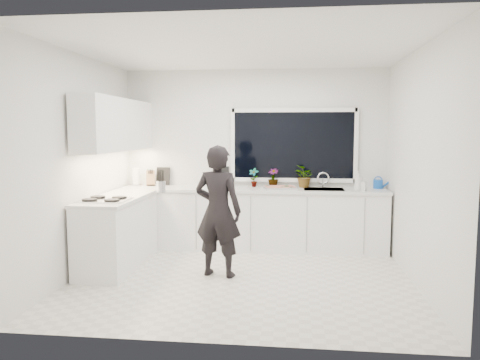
# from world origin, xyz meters

# --- Properties ---
(floor) EXTENTS (4.00, 3.50, 0.02)m
(floor) POSITION_xyz_m (0.00, 0.00, -0.01)
(floor) COLOR beige
(floor) RESTS_ON ground
(wall_back) EXTENTS (4.00, 0.02, 2.70)m
(wall_back) POSITION_xyz_m (0.00, 1.76, 1.35)
(wall_back) COLOR white
(wall_back) RESTS_ON ground
(wall_left) EXTENTS (0.02, 3.50, 2.70)m
(wall_left) POSITION_xyz_m (-2.01, 0.00, 1.35)
(wall_left) COLOR white
(wall_left) RESTS_ON ground
(wall_right) EXTENTS (0.02, 3.50, 2.70)m
(wall_right) POSITION_xyz_m (2.01, 0.00, 1.35)
(wall_right) COLOR white
(wall_right) RESTS_ON ground
(ceiling) EXTENTS (4.00, 3.50, 0.02)m
(ceiling) POSITION_xyz_m (0.00, 0.00, 2.71)
(ceiling) COLOR white
(ceiling) RESTS_ON wall_back
(window) EXTENTS (1.80, 0.02, 1.00)m
(window) POSITION_xyz_m (0.60, 1.73, 1.55)
(window) COLOR black
(window) RESTS_ON wall_back
(base_cabinets_back) EXTENTS (3.92, 0.58, 0.88)m
(base_cabinets_back) POSITION_xyz_m (0.00, 1.45, 0.44)
(base_cabinets_back) COLOR white
(base_cabinets_back) RESTS_ON floor
(base_cabinets_left) EXTENTS (0.58, 1.60, 0.88)m
(base_cabinets_left) POSITION_xyz_m (-1.67, 0.35, 0.44)
(base_cabinets_left) COLOR white
(base_cabinets_left) RESTS_ON floor
(countertop_back) EXTENTS (3.94, 0.62, 0.04)m
(countertop_back) POSITION_xyz_m (0.00, 1.44, 0.90)
(countertop_back) COLOR silver
(countertop_back) RESTS_ON base_cabinets_back
(countertop_left) EXTENTS (0.62, 1.60, 0.04)m
(countertop_left) POSITION_xyz_m (-1.67, 0.35, 0.90)
(countertop_left) COLOR silver
(countertop_left) RESTS_ON base_cabinets_left
(upper_cabinets) EXTENTS (0.34, 2.10, 0.70)m
(upper_cabinets) POSITION_xyz_m (-1.79, 0.70, 1.85)
(upper_cabinets) COLOR white
(upper_cabinets) RESTS_ON wall_left
(sink) EXTENTS (0.58, 0.42, 0.14)m
(sink) POSITION_xyz_m (1.05, 1.45, 0.87)
(sink) COLOR silver
(sink) RESTS_ON countertop_back
(faucet) EXTENTS (0.03, 0.03, 0.22)m
(faucet) POSITION_xyz_m (1.05, 1.65, 1.03)
(faucet) COLOR silver
(faucet) RESTS_ON countertop_back
(stovetop) EXTENTS (0.56, 0.48, 0.03)m
(stovetop) POSITION_xyz_m (-1.69, -0.00, 0.94)
(stovetop) COLOR black
(stovetop) RESTS_ON countertop_left
(person) EXTENTS (0.65, 0.50, 1.60)m
(person) POSITION_xyz_m (-0.30, 0.09, 0.80)
(person) COLOR black
(person) RESTS_ON floor
(pizza_tray) EXTENTS (0.52, 0.44, 0.03)m
(pizza_tray) POSITION_xyz_m (0.41, 1.42, 0.94)
(pizza_tray) COLOR #BCBDC1
(pizza_tray) RESTS_ON countertop_back
(pizza) EXTENTS (0.48, 0.39, 0.01)m
(pizza) POSITION_xyz_m (0.41, 1.42, 0.95)
(pizza) COLOR #B84118
(pizza) RESTS_ON pizza_tray
(watering_can) EXTENTS (0.18, 0.18, 0.13)m
(watering_can) POSITION_xyz_m (1.85, 1.61, 0.98)
(watering_can) COLOR #1351B4
(watering_can) RESTS_ON countertop_back
(paper_towel_roll) EXTENTS (0.13, 0.13, 0.26)m
(paper_towel_roll) POSITION_xyz_m (-1.83, 1.55, 1.05)
(paper_towel_roll) COLOR white
(paper_towel_roll) RESTS_ON countertop_back
(knife_block) EXTENTS (0.15, 0.13, 0.22)m
(knife_block) POSITION_xyz_m (-1.61, 1.59, 1.03)
(knife_block) COLOR #A4844C
(knife_block) RESTS_ON countertop_back
(utensil_crock) EXTENTS (0.16, 0.16, 0.16)m
(utensil_crock) POSITION_xyz_m (-1.21, 0.80, 1.00)
(utensil_crock) COLOR #AAAAAE
(utensil_crock) RESTS_ON countertop_left
(picture_frame_large) EXTENTS (0.22, 0.05, 0.28)m
(picture_frame_large) POSITION_xyz_m (-1.43, 1.69, 1.06)
(picture_frame_large) COLOR black
(picture_frame_large) RESTS_ON countertop_back
(picture_frame_small) EXTENTS (0.25, 0.06, 0.30)m
(picture_frame_small) POSITION_xyz_m (-0.51, 1.69, 1.07)
(picture_frame_small) COLOR black
(picture_frame_small) RESTS_ON countertop_back
(herb_plants) EXTENTS (1.05, 0.39, 0.34)m
(herb_plants) POSITION_xyz_m (0.60, 1.61, 1.08)
(herb_plants) COLOR #26662D
(herb_plants) RESTS_ON countertop_back
(soap_bottles) EXTENTS (0.19, 0.12, 0.28)m
(soap_bottles) POSITION_xyz_m (1.54, 1.30, 1.05)
(soap_bottles) COLOR #D8BF66
(soap_bottles) RESTS_ON countertop_back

